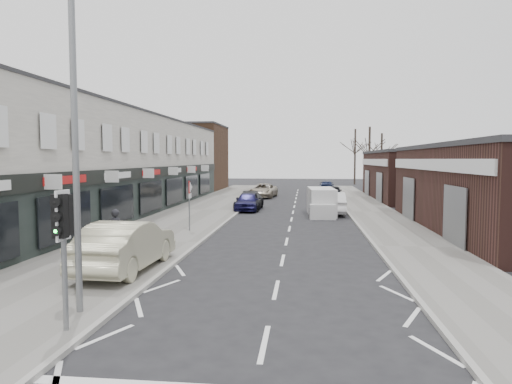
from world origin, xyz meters
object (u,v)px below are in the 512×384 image
(white_van, at_px, (321,203))
(pedestrian, at_px, (116,230))
(street_lamp, at_px, (82,129))
(sedan_on_pavement, at_px, (126,245))
(warning_sign, at_px, (190,191))
(parked_car_right_c, at_px, (327,186))
(parked_car_left_a, at_px, (248,201))
(parked_car_left_b, at_px, (249,201))
(traffic_light, at_px, (63,227))
(parked_car_right_b, at_px, (332,193))
(parked_car_left_c, at_px, (263,191))
(parked_car_right_a, at_px, (332,203))

(white_van, xyz_separation_m, pedestrian, (-8.79, -14.04, 0.11))
(street_lamp, bearing_deg, sedan_on_pavement, 99.01)
(warning_sign, distance_m, parked_car_right_c, 33.59)
(parked_car_left_a, xyz_separation_m, parked_car_left_b, (0.00, 0.67, -0.03))
(parked_car_left_b, bearing_deg, warning_sign, -97.71)
(pedestrian, relative_size, parked_car_left_a, 0.42)
(traffic_light, relative_size, pedestrian, 1.77)
(warning_sign, xyz_separation_m, parked_car_left_a, (1.76, 10.65, -1.50))
(sedan_on_pavement, bearing_deg, street_lamp, 100.86)
(white_van, xyz_separation_m, parked_car_right_c, (1.50, 24.04, -0.27))
(parked_car_left_a, bearing_deg, parked_car_right_b, 53.86)
(parked_car_left_c, bearing_deg, parked_car_right_a, -59.61)
(sedan_on_pavement, xyz_separation_m, parked_car_right_a, (7.99, 17.77, -0.18))
(parked_car_right_a, bearing_deg, parked_car_right_b, -93.04)
(street_lamp, height_order, warning_sign, street_lamp)
(parked_car_right_a, bearing_deg, warning_sign, 49.60)
(white_van, height_order, parked_car_right_a, white_van)
(warning_sign, distance_m, sedan_on_pavement, 8.63)
(warning_sign, relative_size, white_van, 0.55)
(parked_car_right_b, bearing_deg, traffic_light, 78.14)
(white_van, xyz_separation_m, parked_car_left_a, (-5.40, 2.28, -0.18))
(pedestrian, xyz_separation_m, parked_car_left_a, (3.39, 16.31, -0.29))
(sedan_on_pavement, distance_m, parked_car_left_b, 19.95)
(warning_sign, xyz_separation_m, sedan_on_pavement, (-0.04, -8.54, -1.23))
(warning_sign, distance_m, parked_car_left_c, 22.68)
(parked_car_right_c, bearing_deg, parked_car_left_b, 75.10)
(pedestrian, xyz_separation_m, parked_car_right_b, (10.20, 25.16, -0.24))
(sedan_on_pavement, bearing_deg, pedestrian, -59.23)
(parked_car_left_a, distance_m, parked_car_right_b, 11.16)
(pedestrian, bearing_deg, sedan_on_pavement, 137.71)
(white_van, distance_m, parked_car_right_b, 11.22)
(parked_car_right_a, relative_size, parked_car_right_b, 1.07)
(parked_car_right_b, bearing_deg, warning_sign, 67.53)
(sedan_on_pavement, relative_size, parked_car_right_c, 1.21)
(parked_car_left_a, bearing_deg, traffic_light, -90.89)
(white_van, bearing_deg, warning_sign, -134.24)
(parked_car_left_c, bearing_deg, traffic_light, -85.99)
(sedan_on_pavement, height_order, pedestrian, pedestrian)
(traffic_light, height_order, parked_car_left_b, traffic_light)
(parked_car_left_c, height_order, parked_car_right_c, parked_car_left_c)
(pedestrian, distance_m, parked_car_right_a, 17.71)
(white_van, bearing_deg, parked_car_right_a, 43.33)
(traffic_light, relative_size, parked_car_right_a, 0.65)
(sedan_on_pavement, relative_size, parked_car_right_b, 1.16)
(street_lamp, height_order, parked_car_left_b, street_lamp)
(pedestrian, height_order, parked_car_right_a, pedestrian)
(sedan_on_pavement, height_order, parked_car_right_c, sedan_on_pavement)
(traffic_light, relative_size, parked_car_left_c, 0.61)
(traffic_light, bearing_deg, parked_car_right_c, 80.34)
(parked_car_left_a, distance_m, parked_car_right_a, 6.36)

